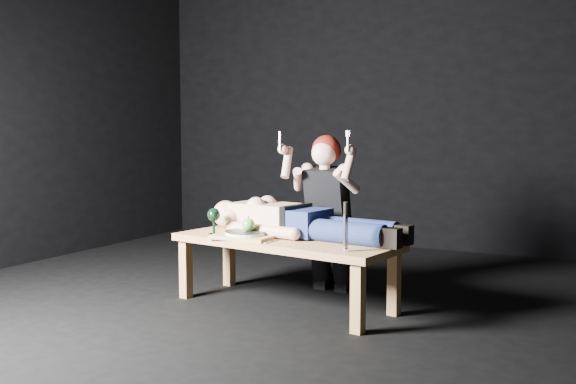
% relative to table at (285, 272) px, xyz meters
% --- Properties ---
extents(ground, '(5.00, 5.00, 0.00)m').
position_rel_table_xyz_m(ground, '(-0.17, 0.04, -0.23)').
color(ground, black).
rests_on(ground, ground).
extents(back_wall, '(5.00, 0.00, 5.00)m').
position_rel_table_xyz_m(back_wall, '(-0.17, 2.54, 1.27)').
color(back_wall, black).
rests_on(back_wall, ground).
extents(table, '(1.58, 0.80, 0.45)m').
position_rel_table_xyz_m(table, '(0.00, 0.00, 0.00)').
color(table, tan).
rests_on(table, ground).
extents(lying_man, '(1.48, 0.66, 0.25)m').
position_rel_table_xyz_m(lying_man, '(0.07, 0.13, 0.35)').
color(lying_man, '#E8B591').
rests_on(lying_man, table).
extents(kneeling_woman, '(0.64, 0.71, 1.16)m').
position_rel_table_xyz_m(kneeling_woman, '(0.11, 0.51, 0.35)').
color(kneeling_woman, black).
rests_on(kneeling_woman, ground).
extents(serving_tray, '(0.40, 0.30, 0.02)m').
position_rel_table_xyz_m(serving_tray, '(-0.23, -0.10, 0.24)').
color(serving_tray, tan).
rests_on(serving_tray, table).
extents(plate, '(0.27, 0.27, 0.02)m').
position_rel_table_xyz_m(plate, '(-0.23, -0.10, 0.26)').
color(plate, white).
rests_on(plate, serving_tray).
extents(apple, '(0.09, 0.09, 0.09)m').
position_rel_table_xyz_m(apple, '(-0.22, -0.09, 0.31)').
color(apple, green).
rests_on(apple, plate).
extents(goblet, '(0.10, 0.10, 0.18)m').
position_rel_table_xyz_m(goblet, '(-0.49, -0.09, 0.32)').
color(goblet, black).
rests_on(goblet, table).
extents(fork_flat, '(0.03, 0.16, 0.01)m').
position_rel_table_xyz_m(fork_flat, '(-0.37, -0.10, 0.23)').
color(fork_flat, '#B2B2B7').
rests_on(fork_flat, table).
extents(knife_flat, '(0.02, 0.16, 0.01)m').
position_rel_table_xyz_m(knife_flat, '(-0.01, -0.16, 0.23)').
color(knife_flat, '#B2B2B7').
rests_on(knife_flat, table).
extents(spoon_flat, '(0.09, 0.15, 0.01)m').
position_rel_table_xyz_m(spoon_flat, '(-0.04, -0.09, 0.23)').
color(spoon_flat, '#B2B2B7').
rests_on(spoon_flat, table).
extents(carving_knife, '(0.04, 0.05, 0.29)m').
position_rel_table_xyz_m(carving_knife, '(0.53, -0.26, 0.37)').
color(carving_knife, '#B2B2B7').
rests_on(carving_knife, table).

